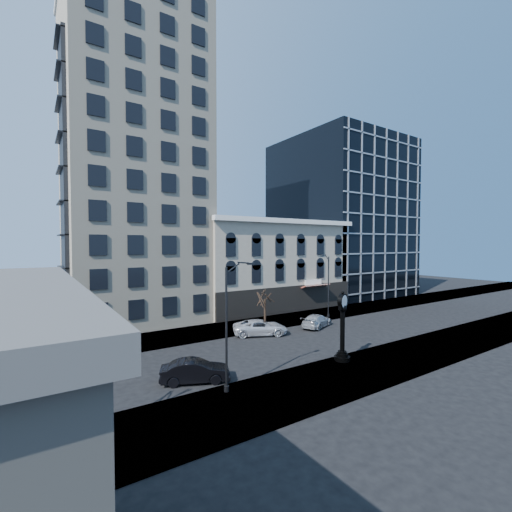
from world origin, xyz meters
TOP-DOWN VIEW (x-y plane):
  - ground at (0.00, 0.00)m, footprint 160.00×160.00m
  - sidewalk_far at (0.00, 8.00)m, footprint 160.00×6.00m
  - sidewalk_near at (0.00, -8.00)m, footprint 160.00×6.00m
  - cream_tower at (-6.11, 18.88)m, footprint 15.90×15.40m
  - victorian_row at (12.00, 15.89)m, footprint 22.60×11.19m
  - glass_office at (32.00, 20.91)m, footprint 20.00×20.15m
  - street_clock at (3.46, -6.00)m, footprint 1.23×1.23m
  - street_lamp_near at (-6.15, -5.94)m, footprint 2.10×0.44m
  - street_lamp_far at (13.52, 5.79)m, footprint 1.96×0.94m
  - bare_tree_near at (-15.63, -7.27)m, footprint 4.27×4.27m
  - bare_tree_far at (4.72, 6.34)m, footprint 2.82×2.82m
  - warning_sign at (-16.42, -6.06)m, footprint 0.77×0.13m
  - car_near_a at (-16.53, -4.13)m, footprint 4.17×2.05m
  - car_near_b at (-7.66, -3.35)m, footprint 4.82×3.27m
  - car_far_a at (2.58, 4.08)m, footprint 6.05×4.56m
  - car_far_b at (9.64, 3.36)m, footprint 5.24×3.68m

SIDE VIEW (x-z plane):
  - ground at x=0.00m, z-range 0.00..0.00m
  - sidewalk_far at x=0.00m, z-range 0.00..0.12m
  - sidewalk_near at x=0.00m, z-range 0.00..0.12m
  - car_near_a at x=-16.53m, z-range 0.00..1.37m
  - car_far_b at x=9.64m, z-range 0.00..1.41m
  - car_near_b at x=-7.66m, z-range 0.00..1.50m
  - car_far_a at x=2.58m, z-range 0.00..1.53m
  - warning_sign at x=-16.42m, z-range 0.56..2.92m
  - street_clock at x=3.46m, z-range -0.14..5.29m
  - bare_tree_far at x=4.72m, z-range 1.35..6.19m
  - bare_tree_near at x=-15.63m, z-range 1.99..9.32m
  - victorian_row at x=12.00m, z-range -0.25..12.25m
  - street_lamp_far at x=13.52m, z-range 2.15..10.10m
  - street_lamp_near at x=-6.15m, z-range 2.19..10.30m
  - glass_office at x=32.00m, z-range 0.00..28.00m
  - cream_tower at x=-6.11m, z-range -1.93..40.57m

